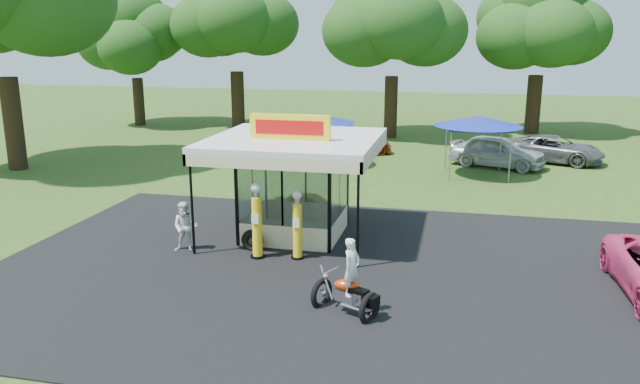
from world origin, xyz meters
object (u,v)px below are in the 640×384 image
Objects in this scene: motorcycle at (349,284)px; bg_car_c at (497,151)px; kiosk_car at (311,205)px; spectator_west at (185,227)px; tent_east at (478,122)px; bg_car_b at (351,143)px; gas_station_kiosk at (295,185)px; gas_pump_left at (257,223)px; gas_pump_right at (297,227)px; bg_car_d at (554,149)px; tent_west at (318,119)px.

motorcycle is 0.42× the size of bg_car_c.
motorcycle reaches higher than kiosk_car.
tent_east is at bearing 45.78° from spectator_west.
motorcycle is 0.43× the size of bg_car_b.
spectator_west is at bearing 146.94° from kiosk_car.
bg_car_b is 8.14m from tent_east.
gas_station_kiosk is 2.56m from kiosk_car.
tent_east reaches higher than gas_pump_left.
gas_pump_left is at bearing -116.57° from tent_east.
spectator_west is at bearing -178.45° from gas_pump_right.
kiosk_car is 10.77m from tent_east.
gas_pump_left reaches higher than gas_pump_right.
motorcycle is at bearing -159.92° from kiosk_car.
gas_pump_left is at bearing 169.22° from bg_car_d.
gas_station_kiosk is 15.05m from bg_car_c.
gas_station_kiosk is at bearing 28.25° from spectator_west.
spectator_west is at bearing -94.44° from tent_west.
kiosk_car is 0.60× the size of bg_car_b.
gas_pump_left is at bearing -102.80° from gas_station_kiosk.
kiosk_car is 0.73× the size of tent_west.
gas_pump_left is 2.41m from spectator_west.
bg_car_d is (10.90, 0.32, 0.02)m from bg_car_b.
motorcycle is 16.88m from tent_east.
motorcycle is 17.79m from tent_west.
gas_pump_right reaches higher than bg_car_c.
bg_car_b is at bearing 72.91° from spectator_west.
bg_car_d is at bearing 56.19° from gas_station_kiosk.
bg_car_b is (-0.73, 14.87, -1.10)m from gas_station_kiosk.
gas_station_kiosk is 2.27× the size of gas_pump_left.
bg_car_b is (2.20, 17.15, -0.12)m from spectator_west.
gas_pump_left is at bearing -170.74° from gas_pump_right.
motorcycle is 1.27× the size of spectator_west.
spectator_west is 0.42× the size of tent_west.
kiosk_car is at bearing 162.50° from bg_car_d.
motorcycle is 0.40× the size of bg_car_d.
bg_car_c is 3.17m from tent_east.
tent_east is at bearing 174.79° from bg_car_c.
gas_pump_left is 0.51× the size of bg_car_b.
gas_pump_right is (0.66, -2.19, -0.74)m from gas_station_kiosk.
bg_car_c reaches higher than spectator_west.
bg_car_b is (-0.73, 12.66, 0.20)m from kiosk_car.
motorcycle is 22.06m from bg_car_d.
kiosk_car is 0.68× the size of tent_east.
kiosk_car is at bearing 98.57° from gas_pump_right.
gas_pump_right is 0.52× the size of tent_east.
tent_east is (-1.09, -2.36, 1.81)m from bg_car_c.
motorcycle is at bearing -173.24° from bg_car_c.
kiosk_car is 13.13m from bg_car_c.
gas_station_kiosk is 2.41m from gas_pump_right.
gas_station_kiosk is 1.30× the size of tent_east.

